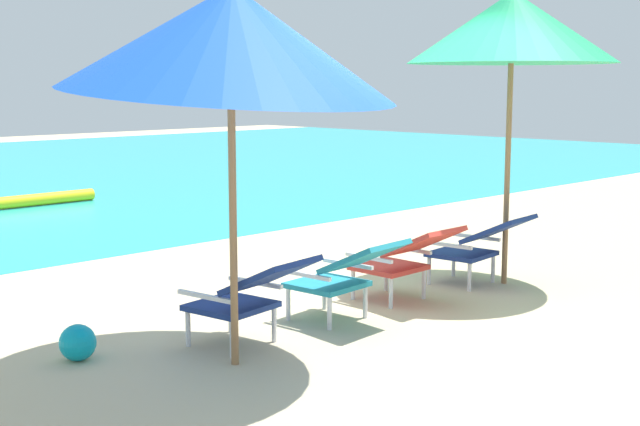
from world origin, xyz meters
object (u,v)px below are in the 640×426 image
at_px(swim_buoy, 45,199).
at_px(beach_umbrella_left, 230,40).
at_px(beach_ball, 78,343).
at_px(lounge_chair_near_right, 405,256).
at_px(beach_umbrella_right, 512,28).
at_px(lounge_chair_far_right, 479,243).
at_px(lounge_chair_far_left, 249,292).
at_px(lounge_chair_near_left, 344,272).

height_order(swim_buoy, beach_umbrella_left, beach_umbrella_left).
bearing_deg(swim_buoy, beach_ball, -115.67).
height_order(lounge_chair_near_right, beach_umbrella_right, beach_umbrella_right).
height_order(swim_buoy, lounge_chair_far_right, lounge_chair_far_right).
relative_size(swim_buoy, beach_ball, 6.47).
bearing_deg(lounge_chair_far_left, swim_buoy, 72.59).
distance_m(lounge_chair_near_right, beach_ball, 2.80).
relative_size(lounge_chair_near_right, lounge_chair_far_right, 0.95).
relative_size(lounge_chair_far_right, beach_umbrella_left, 0.37).
bearing_deg(lounge_chair_near_right, beach_umbrella_left, -172.98).
xyz_separation_m(lounge_chair_far_left, lounge_chair_near_left, (0.94, -0.01, 0.00)).
relative_size(lounge_chair_near_right, beach_umbrella_right, 0.33).
distance_m(swim_buoy, lounge_chair_near_right, 7.62).
distance_m(lounge_chair_near_left, lounge_chair_far_right, 1.75).
relative_size(lounge_chair_far_left, beach_umbrella_right, 0.36).
relative_size(lounge_chair_far_right, beach_umbrella_right, 0.35).
distance_m(lounge_chair_far_left, beach_umbrella_right, 3.53).
bearing_deg(swim_buoy, lounge_chair_near_left, -100.79).
distance_m(lounge_chair_near_left, beach_umbrella_left, 2.10).
height_order(swim_buoy, beach_ball, beach_ball).
bearing_deg(beach_ball, lounge_chair_far_left, -31.67).
distance_m(swim_buoy, lounge_chair_near_left, 7.81).
xyz_separation_m(swim_buoy, lounge_chair_far_right, (0.29, -7.67, 0.31)).
relative_size(swim_buoy, beach_umbrella_right, 0.61).
bearing_deg(lounge_chair_near_left, swim_buoy, 79.21).
relative_size(lounge_chair_near_left, beach_umbrella_right, 0.35).
bearing_deg(beach_umbrella_left, lounge_chair_far_left, 33.35).
relative_size(lounge_chair_far_left, beach_ball, 3.82).
height_order(lounge_chair_far_left, beach_umbrella_right, beach_umbrella_right).
bearing_deg(beach_umbrella_left, swim_buoy, 71.08).
xyz_separation_m(swim_buoy, beach_umbrella_left, (-2.69, -7.84, 2.00)).
bearing_deg(lounge_chair_far_right, lounge_chair_near_right, 174.77).
bearing_deg(beach_umbrella_right, lounge_chair_near_right, 171.16).
relative_size(swim_buoy, beach_umbrella_left, 0.63).
relative_size(lounge_chair_near_right, beach_ball, 3.57).
bearing_deg(beach_umbrella_left, lounge_chair_near_right, 7.02).
bearing_deg(beach_umbrella_left, beach_ball, 131.10).
relative_size(lounge_chair_near_left, beach_umbrella_left, 0.36).
distance_m(lounge_chair_far_right, beach_umbrella_right, 1.94).
xyz_separation_m(lounge_chair_far_left, lounge_chair_far_right, (2.69, -0.03, 0.00)).
distance_m(beach_umbrella_left, beach_umbrella_right, 3.25).
bearing_deg(lounge_chair_far_right, swim_buoy, 92.15).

